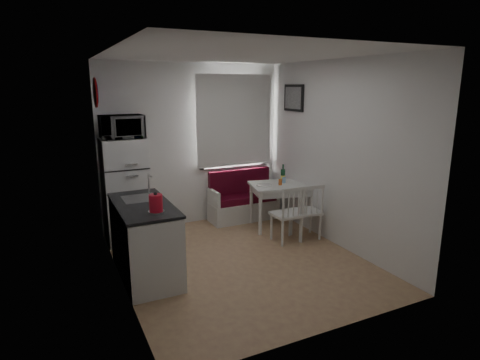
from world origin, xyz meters
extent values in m
cube|color=#9E7254|center=(0.00, 0.00, 0.00)|extent=(3.00, 3.50, 0.02)
cube|color=white|center=(0.00, 0.00, 2.60)|extent=(3.00, 3.50, 0.02)
cube|color=white|center=(0.00, 1.75, 1.30)|extent=(3.00, 0.02, 2.60)
cube|color=white|center=(0.00, -1.75, 1.30)|extent=(3.00, 0.02, 2.60)
cube|color=white|center=(-1.50, 0.00, 1.30)|extent=(0.02, 3.50, 2.60)
cube|color=white|center=(1.50, 0.00, 1.30)|extent=(0.02, 3.50, 2.60)
cube|color=silver|center=(0.70, 1.72, 1.62)|extent=(1.22, 0.06, 1.47)
cube|color=white|center=(0.70, 1.65, 1.68)|extent=(1.35, 0.02, 1.50)
cube|color=silver|center=(-1.20, 0.15, 0.43)|extent=(0.60, 1.30, 0.86)
cube|color=black|center=(-1.20, 0.15, 0.89)|extent=(0.62, 1.32, 0.03)
cube|color=#99999E|center=(-1.18, 0.40, 0.85)|extent=(0.40, 0.40, 0.10)
cylinder|color=silver|center=(-1.02, 0.58, 1.03)|extent=(0.02, 0.02, 0.26)
cylinder|color=#1B1FA4|center=(-1.47, 1.45, 2.15)|extent=(0.03, 0.40, 0.40)
cube|color=black|center=(1.48, 1.10, 2.05)|extent=(0.04, 0.52, 0.42)
cube|color=silver|center=(0.78, 1.48, 0.16)|extent=(1.18, 0.45, 0.33)
cube|color=#55081C|center=(0.78, 1.48, 0.38)|extent=(1.12, 0.42, 0.11)
cube|color=#55081C|center=(0.78, 1.65, 0.63)|extent=(1.12, 0.09, 0.42)
cube|color=silver|center=(1.16, 0.90, 0.70)|extent=(1.08, 0.86, 0.04)
cube|color=silver|center=(1.16, 0.90, 0.62)|extent=(0.96, 0.75, 0.11)
cylinder|color=silver|center=(1.16, 0.90, 0.34)|extent=(0.06, 0.06, 0.68)
cube|color=silver|center=(0.91, 0.33, 0.41)|extent=(0.40, 0.38, 0.04)
cube|color=silver|center=(0.91, 0.16, 0.64)|extent=(0.38, 0.04, 0.42)
cube|color=silver|center=(1.25, 0.33, 0.41)|extent=(0.45, 0.43, 0.04)
cube|color=silver|center=(1.25, 0.16, 0.63)|extent=(0.38, 0.09, 0.42)
cube|color=white|center=(-1.18, 1.40, 0.76)|extent=(0.61, 0.61, 1.52)
imported|color=white|center=(-1.18, 1.35, 1.69)|extent=(0.58, 0.40, 0.32)
cylinder|color=red|center=(-1.15, -0.29, 1.02)|extent=(0.17, 0.17, 0.23)
cylinder|color=#C95D21|center=(1.11, 0.85, 0.76)|extent=(0.06, 0.06, 0.09)
cylinder|color=#7FB1D8|center=(1.24, 0.95, 0.76)|extent=(0.06, 0.06, 0.09)
cylinder|color=white|center=(0.86, 0.92, 0.72)|extent=(0.24, 0.24, 0.02)
camera|label=1|loc=(-2.14, -4.38, 2.25)|focal=30.00mm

